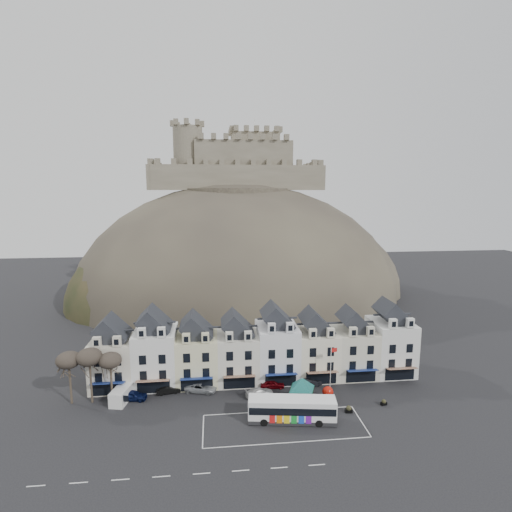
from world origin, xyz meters
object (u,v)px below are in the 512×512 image
at_px(bus_shelter, 302,384).
at_px(flagpole, 331,366).
at_px(car_black, 168,390).
at_px(car_silver, 201,387).
at_px(car_charcoal, 309,383).
at_px(car_white, 259,392).
at_px(red_buoy, 328,393).
at_px(car_navy, 132,395).
at_px(car_maroon, 272,384).
at_px(white_van, 122,394).
at_px(bus, 292,409).

xyz_separation_m(bus_shelter, flagpole, (5.54, 3.60, 0.90)).
relative_size(bus_shelter, car_black, 1.72).
relative_size(car_silver, car_charcoal, 1.15).
height_order(flagpole, car_charcoal, flagpole).
height_order(car_white, car_charcoal, car_charcoal).
xyz_separation_m(red_buoy, flagpole, (1.18, 2.46, 3.20)).
relative_size(flagpole, car_white, 1.66).
distance_m(car_navy, car_maroon, 22.08).
bearing_deg(flagpole, bus_shelter, -147.01).
height_order(white_van, car_charcoal, white_van).
bearing_deg(car_white, bus_shelter, -132.56).
relative_size(car_navy, car_charcoal, 1.02).
distance_m(bus_shelter, flagpole, 6.67).
bearing_deg(bus, bus_shelter, 68.57).
bearing_deg(car_navy, car_maroon, -78.76).
distance_m(car_black, car_charcoal, 22.78).
distance_m(car_silver, car_charcoal, 17.68).
bearing_deg(car_black, car_charcoal, -101.52).
xyz_separation_m(car_white, car_maroon, (2.43, 2.50, 0.02)).
distance_m(car_silver, car_white, 9.53).
distance_m(red_buoy, white_van, 31.64).
bearing_deg(car_maroon, car_silver, 92.35).
xyz_separation_m(bus_shelter, car_maroon, (-3.61, 5.70, -2.69)).
height_order(white_van, car_silver, white_van).
bearing_deg(white_van, red_buoy, 6.86).
bearing_deg(red_buoy, flagpole, 64.36).
xyz_separation_m(white_van, car_black, (6.80, 1.63, -0.51)).
xyz_separation_m(red_buoy, car_maroon, (-7.97, 4.56, -0.40)).
relative_size(bus_shelter, car_charcoal, 1.48).
bearing_deg(white_van, car_black, 25.66).
xyz_separation_m(car_navy, car_maroon, (22.03, 1.48, -0.08)).
bearing_deg(car_white, red_buoy, -115.82).
bearing_deg(car_charcoal, car_silver, 63.52).
distance_m(bus, car_navy, 24.78).
relative_size(bus_shelter, car_maroon, 1.61).
relative_size(red_buoy, car_white, 0.47).
relative_size(car_white, car_maroon, 1.13).
xyz_separation_m(car_silver, car_charcoal, (17.68, -0.47, 0.01)).
distance_m(red_buoy, car_maroon, 9.20).
bearing_deg(red_buoy, car_white, 168.78).
bearing_deg(car_navy, bus_shelter, -91.95).
relative_size(white_van, car_white, 1.16).
relative_size(car_white, car_charcoal, 1.04).
relative_size(red_buoy, car_silver, 0.42).
height_order(bus_shelter, flagpole, flagpole).
bearing_deg(bus_shelter, car_maroon, 143.20).
xyz_separation_m(bus_shelter, car_white, (-6.04, 3.20, -2.71)).
relative_size(white_van, car_silver, 1.05).
bearing_deg(car_charcoal, red_buoy, -179.82).
distance_m(flagpole, car_navy, 31.38).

